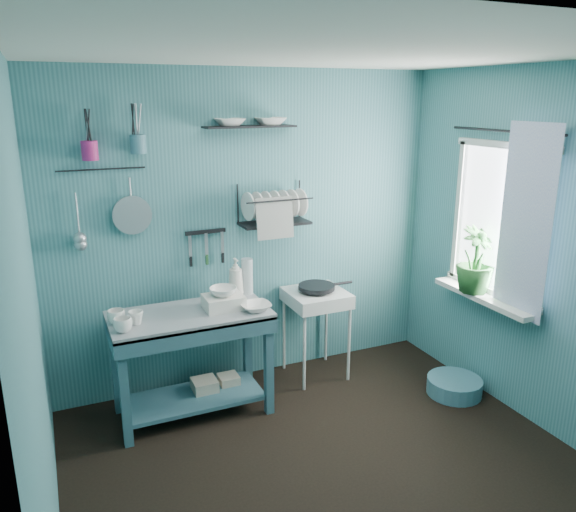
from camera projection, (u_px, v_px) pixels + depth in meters
name	position (u px, v px, depth m)	size (l,w,h in m)	color
floor	(335.00, 475.00, 3.51)	(3.20, 3.20, 0.00)	black
ceiling	(347.00, 52.00, 2.83)	(3.20, 3.20, 0.00)	silver
wall_back	(250.00, 230.00, 4.49)	(3.20, 3.20, 0.00)	#3B7379
wall_front	(561.00, 421.00, 1.85)	(3.20, 3.20, 0.00)	#3B7379
wall_left	(32.00, 332.00, 2.55)	(3.00, 3.00, 0.00)	#3B7379
wall_right	(548.00, 255.00, 3.79)	(3.00, 3.00, 0.00)	#3B7379
work_counter	(192.00, 363.00, 4.11)	(1.13, 0.56, 0.80)	#315A67
mug_left	(123.00, 325.00, 3.66)	(0.12, 0.12, 0.10)	white
mug_mid	(136.00, 318.00, 3.79)	(0.10, 0.10, 0.09)	white
mug_right	(116.00, 317.00, 3.79)	(0.12, 0.12, 0.10)	white
wash_tub	(224.00, 302.00, 4.07)	(0.28, 0.22, 0.10)	silver
tub_bowl	(223.00, 291.00, 4.04)	(0.20, 0.20, 0.06)	white
soap_bottle	(236.00, 277.00, 4.30)	(0.12, 0.12, 0.30)	silver
water_bottle	(247.00, 276.00, 4.36)	(0.09, 0.09, 0.28)	#B1C0C6
counter_bowl	(256.00, 307.00, 4.04)	(0.22, 0.22, 0.05)	white
hotplate_stand	(316.00, 333.00, 4.70)	(0.47, 0.47, 0.75)	silver
frying_pan	(317.00, 287.00, 4.58)	(0.30, 0.30, 0.04)	black
knife_strip	(206.00, 232.00, 4.31)	(0.32, 0.02, 0.03)	black
dish_rack	(275.00, 204.00, 4.38)	(0.55, 0.24, 0.32)	black
upper_shelf	(250.00, 127.00, 4.17)	(0.70, 0.18, 0.01)	black
shelf_bowl_left	(230.00, 131.00, 4.12)	(0.22, 0.22, 0.06)	white
shelf_bowl_right	(270.00, 127.00, 4.24)	(0.24, 0.24, 0.06)	white
utensil_cup_magenta	(90.00, 151.00, 3.78)	(0.11, 0.11, 0.13)	#B6216D
utensil_cup_teal	(138.00, 144.00, 3.90)	(0.11, 0.11, 0.13)	#3E7181
colander	(132.00, 215.00, 4.04)	(0.28, 0.28, 0.03)	#AEB0B6
ladle_outer	(77.00, 214.00, 3.89)	(0.01, 0.01, 0.30)	#AEB0B6
ladle_inner	(78.00, 220.00, 3.91)	(0.01, 0.01, 0.30)	#AEB0B6
hook_rail	(101.00, 169.00, 3.89)	(0.01, 0.01, 0.60)	black
window_glass	(500.00, 221.00, 4.14)	(1.10, 1.10, 0.00)	white
windowsill	(483.00, 297.00, 4.27)	(0.16, 0.95, 0.04)	silver
curtain	(525.00, 223.00, 3.84)	(1.35, 1.35, 0.00)	white
curtain_rod	(504.00, 131.00, 3.95)	(0.02, 0.02, 1.05)	black
potted_plant	(476.00, 260.00, 4.27)	(0.29, 0.29, 0.51)	#265F28
storage_tin_large	(205.00, 393.00, 4.27)	(0.18, 0.18, 0.22)	tan
storage_tin_small	(229.00, 387.00, 4.38)	(0.15, 0.15, 0.20)	tan
floor_basin	(454.00, 386.00, 4.46)	(0.43, 0.43, 0.13)	teal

